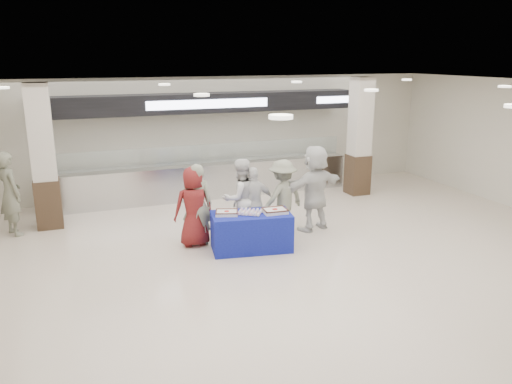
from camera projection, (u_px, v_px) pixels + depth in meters
name	position (u px, v px, depth m)	size (l,w,h in m)	color
ground	(288.00, 273.00, 8.88)	(14.00, 14.00, 0.00)	beige
serving_line	(207.00, 155.00, 13.45)	(8.70, 0.85, 2.80)	silver
column_left	(44.00, 160.00, 10.90)	(0.55, 0.55, 3.20)	#332317
column_right	(359.00, 139.00, 13.63)	(0.55, 0.55, 3.20)	#332317
display_table	(251.00, 232.00, 9.88)	(1.55, 0.78, 0.75)	#152194
sheet_cake_left	(227.00, 212.00, 9.70)	(0.51, 0.45, 0.09)	silver
sheet_cake_right	(275.00, 211.00, 9.81)	(0.48, 0.38, 0.10)	silver
cupcake_tray	(250.00, 212.00, 9.77)	(0.49, 0.46, 0.06)	#ACADB1
civilian_maroon	(194.00, 207.00, 10.00)	(0.80, 0.52, 1.64)	maroon
soldier_a	(197.00, 205.00, 10.02)	(0.62, 0.40, 1.69)	slate
chef_tall	(240.00, 198.00, 10.48)	(0.82, 0.64, 1.69)	white
chef_short	(254.00, 203.00, 10.46)	(0.90, 0.37, 1.53)	white
soldier_b	(282.00, 197.00, 10.66)	(1.05, 0.61, 1.63)	slate
civilian_white	(315.00, 188.00, 10.89)	(1.76, 0.56, 1.90)	silver
soldier_bg	(10.00, 193.00, 10.59)	(0.67, 0.44, 1.83)	slate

